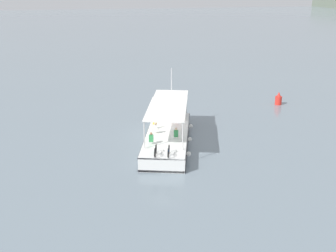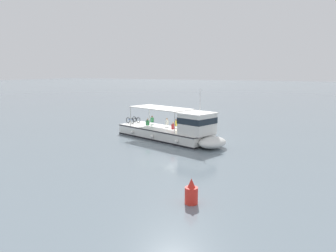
# 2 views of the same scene
# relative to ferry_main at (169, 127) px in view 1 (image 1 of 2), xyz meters

# --- Properties ---
(ground_plane) EXTENTS (400.00, 400.00, 0.00)m
(ground_plane) POSITION_rel_ferry_main_xyz_m (-0.75, 0.28, -1.02)
(ground_plane) COLOR slate
(ferry_main) EXTENTS (13.04, 6.82, 5.32)m
(ferry_main) POSITION_rel_ferry_main_xyz_m (0.00, 0.00, 0.00)
(ferry_main) COLOR white
(ferry_main) RESTS_ON ground
(channel_buoy) EXTENTS (0.70, 0.70, 1.40)m
(channel_buoy) POSITION_rel_ferry_main_xyz_m (-7.49, 13.82, -0.45)
(channel_buoy) COLOR red
(channel_buoy) RESTS_ON ground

